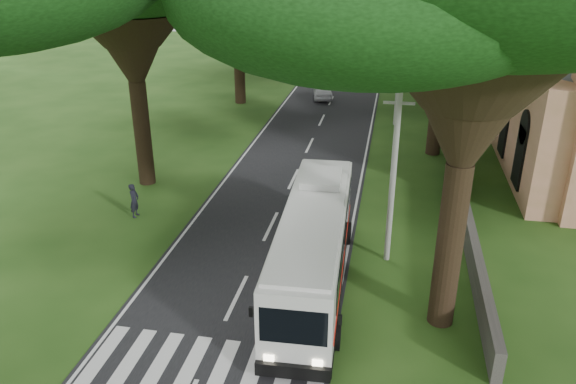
% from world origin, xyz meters
% --- Properties ---
extents(ground, '(140.00, 140.00, 0.00)m').
position_xyz_m(ground, '(0.00, 0.00, 0.00)').
color(ground, '#214513').
rests_on(ground, ground).
extents(road, '(8.00, 120.00, 0.04)m').
position_xyz_m(road, '(0.00, 25.00, 0.01)').
color(road, black).
rests_on(road, ground).
extents(crosswalk, '(8.00, 3.00, 0.01)m').
position_xyz_m(crosswalk, '(0.00, -2.00, 0.00)').
color(crosswalk, silver).
rests_on(crosswalk, ground).
extents(property_wall, '(0.35, 50.00, 1.20)m').
position_xyz_m(property_wall, '(9.00, 24.00, 0.60)').
color(property_wall, '#383533').
rests_on(property_wall, ground).
extents(pole_near, '(1.60, 0.24, 8.00)m').
position_xyz_m(pole_near, '(5.50, 6.00, 4.18)').
color(pole_near, gray).
rests_on(pole_near, ground).
extents(pole_mid, '(1.60, 0.24, 8.00)m').
position_xyz_m(pole_mid, '(5.50, 26.00, 4.18)').
color(pole_mid, gray).
rests_on(pole_mid, ground).
extents(pole_far, '(1.60, 0.24, 8.00)m').
position_xyz_m(pole_far, '(5.50, 46.00, 4.18)').
color(pole_far, gray).
rests_on(pole_far, ground).
extents(coach_bus, '(2.95, 11.20, 3.28)m').
position_xyz_m(coach_bus, '(2.70, 3.55, 1.76)').
color(coach_bus, silver).
rests_on(coach_bus, ground).
extents(distant_car_a, '(2.19, 4.12, 1.33)m').
position_xyz_m(distant_car_a, '(-0.80, 32.62, 0.70)').
color(distant_car_a, silver).
rests_on(distant_car_a, road).
extents(distant_car_b, '(1.63, 4.23, 1.38)m').
position_xyz_m(distant_car_b, '(-0.80, 57.36, 0.72)').
color(distant_car_b, navy).
rests_on(distant_car_b, road).
extents(distant_car_c, '(2.35, 5.01, 1.41)m').
position_xyz_m(distant_car_c, '(0.80, 57.97, 0.74)').
color(distant_car_c, maroon).
rests_on(distant_car_c, road).
extents(pedestrian, '(0.42, 0.63, 1.72)m').
position_xyz_m(pedestrian, '(-6.79, 7.84, 0.86)').
color(pedestrian, black).
rests_on(pedestrian, ground).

